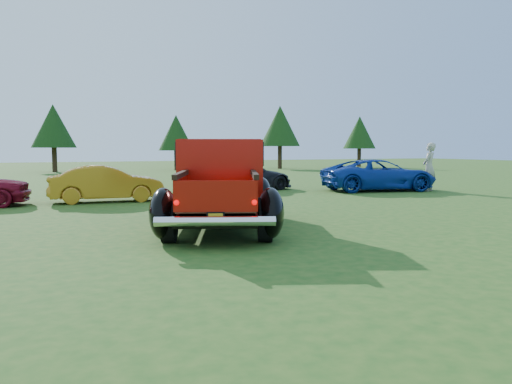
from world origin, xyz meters
TOP-DOWN VIEW (x-y plane):
  - ground at (0.00, 0.00)m, footprint 120.00×120.00m
  - tree_mid_left at (-3.00, 31.00)m, footprint 3.20×3.20m
  - tree_mid_right at (6.00, 30.00)m, footprint 2.82×2.82m
  - tree_east at (15.00, 29.50)m, footprint 3.46×3.46m
  - tree_far_east at (24.00, 30.50)m, footprint 3.07×3.07m
  - pickup_truck at (-0.68, 1.68)m, footprint 3.96×5.58m
  - show_car_yellow at (-2.36, 7.89)m, footprint 3.70×1.53m
  - show_car_grey at (3.50, 10.23)m, footprint 4.42×2.28m
  - show_car_blue at (8.51, 7.75)m, footprint 5.00×3.02m
  - spectator at (10.25, 6.74)m, footprint 0.86×0.76m

SIDE VIEW (x-z plane):
  - ground at x=0.00m, z-range 0.00..0.00m
  - show_car_yellow at x=-2.36m, z-range 0.00..1.19m
  - show_car_grey at x=3.50m, z-range 0.00..1.23m
  - show_car_blue at x=8.51m, z-range 0.00..1.30m
  - pickup_truck at x=-0.68m, z-range -0.05..1.90m
  - spectator at x=10.25m, z-range 0.00..1.98m
  - tree_mid_right at x=6.00m, z-range 0.77..5.17m
  - tree_far_east at x=24.00m, z-range 0.85..5.65m
  - tree_mid_left at x=-3.00m, z-range 0.88..5.88m
  - tree_east at x=15.00m, z-range 0.96..6.36m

